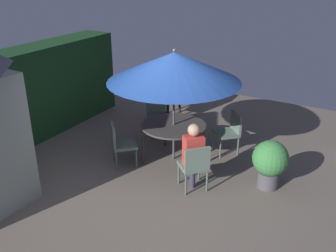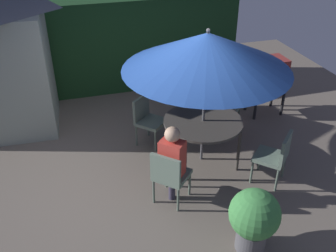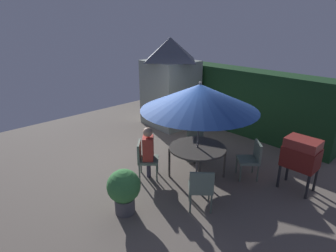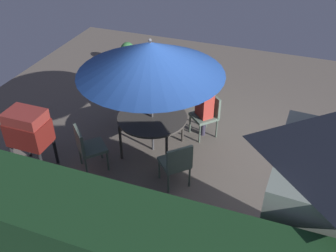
{
  "view_description": "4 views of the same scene",
  "coord_description": "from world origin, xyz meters",
  "px_view_note": "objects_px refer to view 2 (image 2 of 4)",
  "views": [
    {
      "loc": [
        -5.3,
        -3.25,
        3.81
      ],
      "look_at": [
        0.23,
        -0.13,
        1.04
      ],
      "focal_mm": 40.63,
      "sensor_mm": 36.0,
      "label": 1
    },
    {
      "loc": [
        -1.21,
        -4.92,
        3.94
      ],
      "look_at": [
        0.26,
        0.07,
        0.8
      ],
      "focal_mm": 40.82,
      "sensor_mm": 36.0,
      "label": 2
    },
    {
      "loc": [
        4.72,
        -4.49,
        3.54
      ],
      "look_at": [
        0.26,
        -0.25,
        1.22
      ],
      "focal_mm": 30.36,
      "sensor_mm": 36.0,
      "label": 3
    },
    {
      "loc": [
        -1.41,
        5.5,
        4.65
      ],
      "look_at": [
        0.46,
        0.39,
        0.85
      ],
      "focal_mm": 40.18,
      "sensor_mm": 36.0,
      "label": 4
    }
  ],
  "objects_px": {
    "bbq_grill": "(268,75)",
    "chair_near_shed": "(169,174)",
    "chair_toward_hedge": "(228,102)",
    "person_in_red": "(172,156)",
    "patio_table": "(203,123)",
    "chair_toward_house": "(147,118)",
    "chair_far_side": "(276,155)",
    "garden_shed": "(1,52)",
    "potted_plant_by_shed": "(254,218)",
    "patio_umbrella": "(207,51)"
  },
  "relations": [
    {
      "from": "bbq_grill",
      "to": "chair_near_shed",
      "type": "xyz_separation_m",
      "value": [
        -2.7,
        -2.09,
        -0.33
      ]
    },
    {
      "from": "chair_near_shed",
      "to": "chair_toward_hedge",
      "type": "relative_size",
      "value": 1.0
    },
    {
      "from": "bbq_grill",
      "to": "person_in_red",
      "type": "relative_size",
      "value": 0.95
    },
    {
      "from": "patio_table",
      "to": "bbq_grill",
      "type": "xyz_separation_m",
      "value": [
        1.85,
        1.21,
        0.13
      ]
    },
    {
      "from": "chair_near_shed",
      "to": "chair_toward_house",
      "type": "relative_size",
      "value": 1.0
    },
    {
      "from": "chair_toward_hedge",
      "to": "chair_far_side",
      "type": "bearing_deg",
      "value": -90.43
    },
    {
      "from": "bbq_grill",
      "to": "chair_far_side",
      "type": "height_order",
      "value": "bbq_grill"
    },
    {
      "from": "chair_near_shed",
      "to": "chair_toward_house",
      "type": "xyz_separation_m",
      "value": [
        0.09,
        1.68,
        0.0
      ]
    },
    {
      "from": "garden_shed",
      "to": "bbq_grill",
      "type": "xyz_separation_m",
      "value": [
        4.97,
        -0.92,
        -0.68
      ]
    },
    {
      "from": "patio_table",
      "to": "chair_toward_hedge",
      "type": "bearing_deg",
      "value": 46.12
    },
    {
      "from": "chair_near_shed",
      "to": "chair_far_side",
      "type": "relative_size",
      "value": 1.0
    },
    {
      "from": "patio_table",
      "to": "chair_far_side",
      "type": "bearing_deg",
      "value": -45.73
    },
    {
      "from": "patio_table",
      "to": "chair_toward_house",
      "type": "relative_size",
      "value": 1.46
    },
    {
      "from": "chair_toward_hedge",
      "to": "person_in_red",
      "type": "bearing_deg",
      "value": -133.8
    },
    {
      "from": "bbq_grill",
      "to": "chair_far_side",
      "type": "bearing_deg",
      "value": -115.05
    },
    {
      "from": "patio_table",
      "to": "potted_plant_by_shed",
      "type": "relative_size",
      "value": 1.44
    },
    {
      "from": "patio_table",
      "to": "person_in_red",
      "type": "bearing_deg",
      "value": -133.71
    },
    {
      "from": "chair_far_side",
      "to": "chair_toward_house",
      "type": "distance_m",
      "value": 2.35
    },
    {
      "from": "patio_table",
      "to": "chair_toward_hedge",
      "type": "xyz_separation_m",
      "value": [
        0.88,
        0.92,
        -0.2
      ]
    },
    {
      "from": "patio_table",
      "to": "patio_umbrella",
      "type": "bearing_deg",
      "value": -153.43
    },
    {
      "from": "chair_near_shed",
      "to": "chair_toward_house",
      "type": "bearing_deg",
      "value": 87.08
    },
    {
      "from": "garden_shed",
      "to": "patio_table",
      "type": "xyz_separation_m",
      "value": [
        3.11,
        -2.13,
        -0.81
      ]
    },
    {
      "from": "garden_shed",
      "to": "potted_plant_by_shed",
      "type": "bearing_deg",
      "value": -53.88
    },
    {
      "from": "person_in_red",
      "to": "patio_umbrella",
      "type": "bearing_deg",
      "value": 46.29
    },
    {
      "from": "chair_toward_house",
      "to": "bbq_grill",
      "type": "bearing_deg",
      "value": 9.0
    },
    {
      "from": "patio_umbrella",
      "to": "chair_near_shed",
      "type": "height_order",
      "value": "patio_umbrella"
    },
    {
      "from": "chair_far_side",
      "to": "person_in_red",
      "type": "distance_m",
      "value": 1.68
    },
    {
      "from": "garden_shed",
      "to": "person_in_red",
      "type": "relative_size",
      "value": 2.38
    },
    {
      "from": "chair_toward_house",
      "to": "person_in_red",
      "type": "xyz_separation_m",
      "value": [
        -0.03,
        -1.62,
        0.26
      ]
    },
    {
      "from": "chair_far_side",
      "to": "potted_plant_by_shed",
      "type": "distance_m",
      "value": 1.47
    },
    {
      "from": "patio_umbrella",
      "to": "chair_near_shed",
      "type": "distance_m",
      "value": 1.9
    },
    {
      "from": "bbq_grill",
      "to": "chair_toward_house",
      "type": "height_order",
      "value": "bbq_grill"
    },
    {
      "from": "garden_shed",
      "to": "person_in_red",
      "type": "height_order",
      "value": "garden_shed"
    },
    {
      "from": "chair_near_shed",
      "to": "chair_far_side",
      "type": "height_order",
      "value": "same"
    },
    {
      "from": "chair_toward_hedge",
      "to": "potted_plant_by_shed",
      "type": "xyz_separation_m",
      "value": [
        -0.97,
        -2.93,
        0.0
      ]
    },
    {
      "from": "bbq_grill",
      "to": "person_in_red",
      "type": "distance_m",
      "value": 3.33
    },
    {
      "from": "patio_table",
      "to": "bbq_grill",
      "type": "bearing_deg",
      "value": 33.14
    },
    {
      "from": "patio_table",
      "to": "chair_toward_hedge",
      "type": "relative_size",
      "value": 1.46
    },
    {
      "from": "garden_shed",
      "to": "chair_toward_hedge",
      "type": "bearing_deg",
      "value": -16.9
    },
    {
      "from": "garden_shed",
      "to": "patio_table",
      "type": "distance_m",
      "value": 3.86
    },
    {
      "from": "patio_table",
      "to": "potted_plant_by_shed",
      "type": "distance_m",
      "value": 2.02
    },
    {
      "from": "chair_far_side",
      "to": "bbq_grill",
      "type": "bearing_deg",
      "value": 64.95
    },
    {
      "from": "chair_toward_hedge",
      "to": "chair_toward_house",
      "type": "relative_size",
      "value": 1.0
    },
    {
      "from": "garden_shed",
      "to": "bbq_grill",
      "type": "relative_size",
      "value": 2.5
    },
    {
      "from": "patio_table",
      "to": "chair_toward_house",
      "type": "xyz_separation_m",
      "value": [
        -0.76,
        0.8,
        -0.2
      ]
    },
    {
      "from": "patio_umbrella",
      "to": "potted_plant_by_shed",
      "type": "height_order",
      "value": "patio_umbrella"
    },
    {
      "from": "garden_shed",
      "to": "patio_umbrella",
      "type": "height_order",
      "value": "garden_shed"
    },
    {
      "from": "chair_near_shed",
      "to": "bbq_grill",
      "type": "bearing_deg",
      "value": 37.82
    },
    {
      "from": "chair_far_side",
      "to": "chair_toward_hedge",
      "type": "relative_size",
      "value": 1.0
    },
    {
      "from": "garden_shed",
      "to": "bbq_grill",
      "type": "distance_m",
      "value": 5.1
    }
  ]
}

